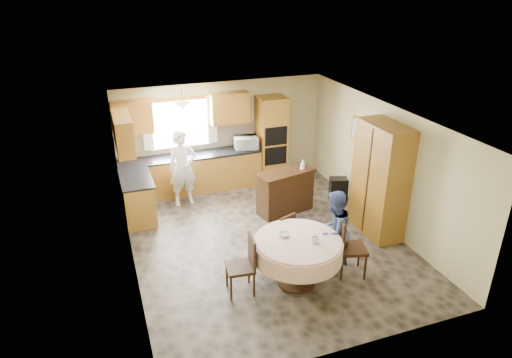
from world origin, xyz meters
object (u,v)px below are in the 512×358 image
object	(u,v)px
chair_left	(245,262)
person_sink	(183,168)
oven_tower	(271,140)
chair_right	(347,244)
chair_back	(284,232)
person_dining	(333,231)
cupboard	(381,180)
sideboard	(285,193)
dining_table	(298,249)

from	to	relation	value
chair_left	person_sink	xyz separation A→B (m)	(-0.30, 3.43, 0.30)
oven_tower	chair_right	xyz separation A→B (m)	(-0.23, -4.13, -0.47)
chair_back	chair_right	size ratio (longest dim) A/B	0.81
person_sink	person_dining	size ratio (longest dim) A/B	1.16
chair_back	chair_left	bearing A→B (deg)	18.43
oven_tower	chair_left	xyz separation A→B (m)	(-2.01, -4.00, -0.50)
chair_back	person_sink	xyz separation A→B (m)	(-1.28, 2.68, 0.38)
cupboard	chair_back	bearing A→B (deg)	-174.77
cupboard	chair_right	distance (m)	1.77
oven_tower	sideboard	size ratio (longest dim) A/B	1.69
cupboard	chair_right	xyz separation A→B (m)	(-1.30, -1.07, -0.53)
chair_left	person_dining	xyz separation A→B (m)	(1.63, 0.10, 0.19)
oven_tower	chair_right	size ratio (longest dim) A/B	1.97
cupboard	person_sink	world-z (taller)	cupboard
sideboard	chair_right	size ratio (longest dim) A/B	1.16
cupboard	chair_back	xyz separation A→B (m)	(-2.10, -0.19, -0.64)
dining_table	person_dining	xyz separation A→B (m)	(0.75, 0.18, 0.09)
person_dining	dining_table	bearing A→B (deg)	-14.68
dining_table	chair_left	bearing A→B (deg)	174.50
cupboard	chair_right	size ratio (longest dim) A/B	2.09
chair_back	person_dining	bearing A→B (deg)	115.62
sideboard	person_dining	size ratio (longest dim) A/B	0.85
sideboard	cupboard	distance (m)	2.07
dining_table	chair_back	xyz separation A→B (m)	(0.11, 0.84, -0.17)
person_sink	person_dining	bearing A→B (deg)	-63.60
cupboard	chair_left	xyz separation A→B (m)	(-3.08, -0.94, -0.57)
chair_right	sideboard	bearing A→B (deg)	18.86
chair_right	person_sink	xyz separation A→B (m)	(-2.08, 3.56, 0.26)
chair_back	chair_right	distance (m)	1.19
oven_tower	sideboard	world-z (taller)	oven_tower
sideboard	cupboard	bearing A→B (deg)	-57.56
cupboard	dining_table	bearing A→B (deg)	-155.03
chair_left	sideboard	bearing A→B (deg)	149.90
oven_tower	chair_right	distance (m)	4.16
sideboard	dining_table	distance (m)	2.53
chair_right	person_sink	distance (m)	4.13
oven_tower	chair_back	xyz separation A→B (m)	(-1.03, -3.25, -0.58)
oven_tower	cupboard	world-z (taller)	cupboard
sideboard	person_dining	xyz separation A→B (m)	(-0.05, -2.20, 0.29)
person_sink	cupboard	bearing A→B (deg)	-39.93
chair_right	person_dining	size ratio (longest dim) A/B	0.73
sideboard	dining_table	bearing A→B (deg)	-121.97
dining_table	person_sink	size ratio (longest dim) A/B	0.85
sideboard	chair_right	bearing A→B (deg)	-101.09
cupboard	person_sink	distance (m)	4.20
person_sink	chair_back	bearing A→B (deg)	-67.97
sideboard	chair_back	size ratio (longest dim) A/B	1.44
cupboard	chair_left	world-z (taller)	cupboard
oven_tower	sideboard	distance (m)	1.83
person_sink	sideboard	bearing A→B (deg)	-33.24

